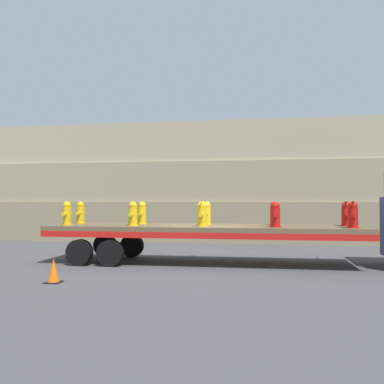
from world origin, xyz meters
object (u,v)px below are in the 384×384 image
fire_hydrant_yellow_far_2 (207,213)px  fire_hydrant_red_near_3 (275,215)px  fire_hydrant_yellow_near_0 (67,214)px  flatbed_trailer (188,232)px  fire_hydrant_yellow_far_0 (81,213)px  fire_hydrant_yellow_near_2 (202,214)px  fire_hydrant_yellow_near_1 (133,214)px  fire_hydrant_red_near_4 (353,215)px  fire_hydrant_red_far_3 (274,214)px  traffic_cone (54,271)px  fire_hydrant_red_far_4 (346,214)px  fire_hydrant_yellow_far_1 (142,213)px

fire_hydrant_yellow_far_2 → fire_hydrant_red_near_3: size_ratio=1.00×
fire_hydrant_yellow_near_0 → flatbed_trailer: bearing=7.6°
fire_hydrant_red_near_3 → fire_hydrant_yellow_far_0: bearing=171.1°
fire_hydrant_yellow_far_0 → fire_hydrant_yellow_near_2: same height
fire_hydrant_yellow_near_1 → fire_hydrant_yellow_far_2: 2.64m
fire_hydrant_yellow_near_1 → fire_hydrant_yellow_far_2: size_ratio=1.00×
fire_hydrant_yellow_far_0 → fire_hydrant_red_near_4: size_ratio=1.00×
fire_hydrant_yellow_far_2 → fire_hydrant_yellow_far_0: bearing=180.0°
fire_hydrant_yellow_near_1 → fire_hydrant_red_far_3: same height
fire_hydrant_red_near_3 → traffic_cone: 6.95m
fire_hydrant_yellow_far_2 → fire_hydrant_red_near_3: bearing=-25.2°
flatbed_trailer → fire_hydrant_red_far_4: bearing=6.0°
fire_hydrant_yellow_near_2 → fire_hydrant_red_far_4: bearing=13.3°
fire_hydrant_yellow_near_1 → fire_hydrant_red_near_3: same height
fire_hydrant_red_near_3 → fire_hydrant_red_far_3: same height
flatbed_trailer → traffic_cone: (-2.86, -4.11, -0.77)m
flatbed_trailer → fire_hydrant_red_near_4: 5.41m
fire_hydrant_yellow_far_0 → fire_hydrant_yellow_far_2: bearing=0.0°
fire_hydrant_yellow_far_0 → fire_hydrant_red_near_4: bearing=-6.7°
fire_hydrant_yellow_near_0 → traffic_cone: fire_hydrant_yellow_near_0 is taller
fire_hydrant_yellow_near_1 → fire_hydrant_yellow_far_1: size_ratio=1.00×
fire_hydrant_red_near_3 → fire_hydrant_red_far_4: same height
fire_hydrant_yellow_near_2 → fire_hydrant_red_near_3: bearing=0.0°
fire_hydrant_yellow_far_1 → traffic_cone: size_ratio=1.31×
fire_hydrant_yellow_near_1 → fire_hydrant_red_far_4: 7.24m
fire_hydrant_red_near_4 → fire_hydrant_red_far_3: bearing=154.8°
fire_hydrant_yellow_far_0 → traffic_cone: fire_hydrant_yellow_far_0 is taller
fire_hydrant_yellow_near_2 → fire_hydrant_yellow_far_1: bearing=154.8°
fire_hydrant_yellow_near_2 → fire_hydrant_yellow_far_2: same height
fire_hydrant_yellow_far_1 → fire_hydrant_yellow_far_2: 2.38m
fire_hydrant_yellow_near_0 → fire_hydrant_yellow_far_2: bearing=13.3°
traffic_cone → fire_hydrant_yellow_near_1: bearing=73.5°
fire_hydrant_red_near_3 → traffic_cone: fire_hydrant_red_near_3 is taller
fire_hydrant_red_far_3 → fire_hydrant_red_near_4: bearing=-25.2°
fire_hydrant_yellow_near_0 → traffic_cone: 4.03m
traffic_cone → fire_hydrant_red_near_4: bearing=23.4°
flatbed_trailer → fire_hydrant_yellow_near_1: (-1.81, -0.56, 0.62)m
fire_hydrant_red_near_4 → fire_hydrant_red_near_3: bearing=180.0°
flatbed_trailer → fire_hydrant_yellow_far_1: (-1.81, 0.56, 0.62)m
fire_hydrant_yellow_near_1 → fire_hydrant_yellow_near_2: bearing=0.0°
fire_hydrant_yellow_far_1 → fire_hydrant_red_far_4: 7.15m
fire_hydrant_yellow_near_0 → fire_hydrant_yellow_far_0: bearing=90.0°
fire_hydrant_yellow_near_0 → fire_hydrant_yellow_near_2: same height
fire_hydrant_yellow_near_2 → fire_hydrant_red_near_3: same height
fire_hydrant_yellow_far_0 → traffic_cone: size_ratio=1.31×
fire_hydrant_yellow_near_1 → traffic_cone: 3.95m
fire_hydrant_yellow_far_2 → fire_hydrant_yellow_near_1: bearing=-154.8°
fire_hydrant_yellow_far_1 → traffic_cone: (-1.05, -4.67, -1.39)m
fire_hydrant_yellow_near_0 → fire_hydrant_red_near_3: 7.15m
fire_hydrant_yellow_far_2 → fire_hydrant_red_far_4: (4.77, 0.00, 0.00)m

